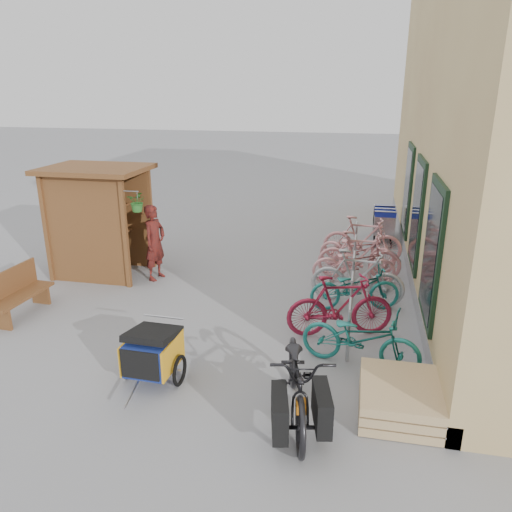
% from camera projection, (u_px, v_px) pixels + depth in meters
% --- Properties ---
extents(ground, '(80.00, 80.00, 0.00)m').
position_uv_depth(ground, '(208.00, 339.00, 8.35)').
color(ground, gray).
extents(kiosk, '(2.49, 1.65, 2.40)m').
position_uv_depth(kiosk, '(95.00, 206.00, 10.78)').
color(kiosk, brown).
rests_on(kiosk, ground).
extents(bike_rack, '(0.05, 5.35, 0.86)m').
position_uv_depth(bike_rack, '(353.00, 271.00, 9.96)').
color(bike_rack, '#A5A8AD').
rests_on(bike_rack, ground).
extents(pallet_stack, '(1.00, 1.20, 0.40)m').
position_uv_depth(pallet_stack, '(399.00, 398.00, 6.40)').
color(pallet_stack, tan).
rests_on(pallet_stack, ground).
extents(bench, '(0.48, 1.42, 0.89)m').
position_uv_depth(bench, '(17.00, 292.00, 9.07)').
color(bench, brown).
rests_on(bench, ground).
extents(shopping_carts, '(0.56, 1.56, 1.01)m').
position_uv_depth(shopping_carts, '(384.00, 219.00, 13.51)').
color(shopping_carts, silver).
rests_on(shopping_carts, ground).
extents(child_trailer, '(0.86, 1.43, 0.84)m').
position_uv_depth(child_trailer, '(152.00, 351.00, 7.03)').
color(child_trailer, navy).
rests_on(child_trailer, ground).
extents(cargo_bike, '(1.15, 2.21, 1.11)m').
position_uv_depth(cargo_bike, '(298.00, 380.00, 6.20)').
color(cargo_bike, black).
rests_on(cargo_bike, ground).
extents(person_kiosk, '(0.52, 0.67, 1.65)m').
position_uv_depth(person_kiosk, '(155.00, 242.00, 10.72)').
color(person_kiosk, maroon).
rests_on(person_kiosk, ground).
extents(bike_0, '(1.89, 1.01, 0.94)m').
position_uv_depth(bike_0, '(360.00, 338.00, 7.39)').
color(bike_0, '#1D756D').
rests_on(bike_0, ground).
extents(bike_1, '(1.87, 1.00, 1.08)m').
position_uv_depth(bike_1, '(340.00, 306.00, 8.31)').
color(bike_1, maroon).
rests_on(bike_1, ground).
extents(bike_2, '(1.77, 0.98, 0.88)m').
position_uv_depth(bike_2, '(355.00, 288.00, 9.32)').
color(bike_2, '#1D756D').
rests_on(bike_2, ground).
extents(bike_3, '(1.83, 0.67, 1.08)m').
position_uv_depth(bike_3, '(358.00, 277.00, 9.56)').
color(bike_3, '#A8A9AD').
rests_on(bike_3, ground).
extents(bike_4, '(1.81, 0.82, 0.92)m').
position_uv_depth(bike_4, '(354.00, 264.00, 10.51)').
color(bike_4, pink).
rests_on(bike_4, ground).
extents(bike_5, '(1.80, 0.51, 1.08)m').
position_uv_depth(bike_5, '(359.00, 256.00, 10.77)').
color(bike_5, pink).
rests_on(bike_5, ground).
extents(bike_6, '(1.87, 1.04, 0.93)m').
position_uv_depth(bike_6, '(357.00, 250.00, 11.39)').
color(bike_6, pink).
rests_on(bike_6, ground).
extents(bike_7, '(1.89, 0.67, 1.12)m').
position_uv_depth(bike_7, '(362.00, 240.00, 11.84)').
color(bike_7, pink).
rests_on(bike_7, ground).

